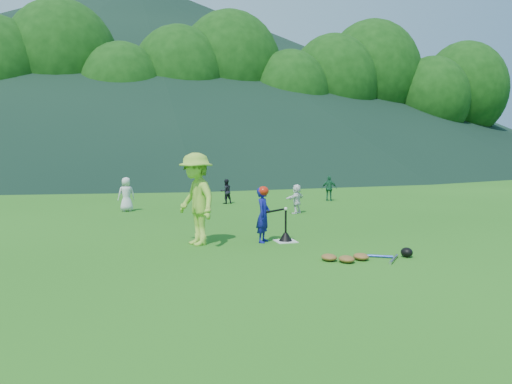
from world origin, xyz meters
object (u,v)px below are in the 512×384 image
batter_child (263,215)px  fielder_c (329,188)px  home_plate (286,241)px  fielder_b (226,191)px  fielder_a (126,194)px  fielder_d (297,199)px  batting_tee (286,236)px  equipment_pile (361,257)px  adult_coach (196,199)px

batter_child → fielder_c: size_ratio=1.22×
home_plate → fielder_b: fielder_b is taller
fielder_b → fielder_a: bearing=5.5°
home_plate → fielder_d: (1.89, 4.51, 0.46)m
batter_child → fielder_d: bearing=3.9°
batting_tee → fielder_b: bearing=87.8°
fielder_a → equipment_pile: 9.55m
fielder_d → batting_tee: (-1.89, -4.51, -0.34)m
adult_coach → fielder_b: 8.05m
batter_child → adult_coach: adult_coach is taller
fielder_a → equipment_pile: (4.11, -8.61, -0.50)m
adult_coach → fielder_a: adult_coach is taller
batter_child → fielder_a: batter_child is taller
adult_coach → fielder_c: adult_coach is taller
equipment_pile → fielder_a: bearing=115.5°
fielder_a → fielder_b: 3.90m
batting_tee → equipment_pile: batting_tee is taller
fielder_b → batting_tee: size_ratio=1.36×
adult_coach → equipment_pile: (2.74, -2.29, -0.92)m
fielder_c → fielder_b: bearing=22.5°
equipment_pile → batting_tee: bearing=110.0°
fielder_c → fielder_d: fielder_c is taller
equipment_pile → fielder_b: bearing=92.7°
batter_child → adult_coach: size_ratio=0.61×
batter_child → batting_tee: size_ratio=1.79×
home_plate → batter_child: batter_child is taller
adult_coach → fielder_d: 5.83m
home_plate → batting_tee: batting_tee is taller
fielder_a → fielder_c: bearing=178.0°
home_plate → batting_tee: 0.12m
batter_child → batting_tee: (0.50, -0.07, -0.48)m
home_plate → fielder_d: bearing=67.2°
home_plate → fielder_a: bearing=117.2°
fielder_b → fielder_d: (1.59, -3.37, 0.01)m
home_plate → batter_child: 0.78m
fielder_a → fielder_c: fielder_a is taller
home_plate → equipment_pile: equipment_pile is taller
home_plate → equipment_pile: bearing=-70.0°
fielder_b → fielder_d: fielder_d is taller
batter_child → fielder_a: (-2.84, 6.42, -0.04)m
adult_coach → equipment_pile: adult_coach is taller
home_plate → adult_coach: adult_coach is taller
batter_child → fielder_a: 7.02m
equipment_pile → home_plate: bearing=110.0°
fielder_a → batting_tee: size_ratio=1.66×
home_plate → batting_tee: (0.00, 0.00, 0.12)m
batting_tee → fielder_d: bearing=67.2°
batter_child → fielder_c: batter_child is taller
batter_child → adult_coach: (-1.47, 0.10, 0.38)m
adult_coach → fielder_c: size_ratio=1.98×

